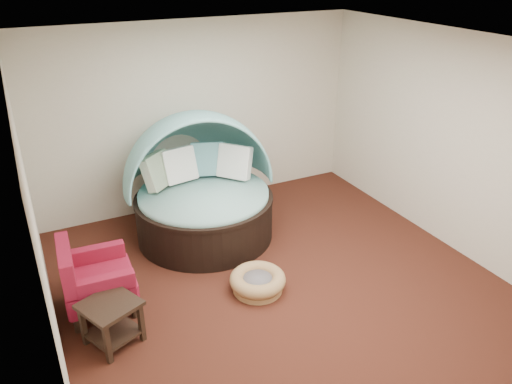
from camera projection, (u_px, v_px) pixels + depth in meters
name	position (u px, v px, depth m)	size (l,w,h in m)	color
floor	(277.00, 281.00, 6.09)	(5.00, 5.00, 0.00)	#461F14
wall_back	(199.00, 116.00, 7.49)	(5.00, 5.00, 0.00)	beige
wall_front	(453.00, 307.00, 3.46)	(5.00, 5.00, 0.00)	beige
wall_left	(36.00, 226.00, 4.48)	(5.00, 5.00, 0.00)	beige
wall_right	(448.00, 141.00, 6.48)	(5.00, 5.00, 0.00)	beige
ceiling	(282.00, 45.00, 4.87)	(5.00, 5.00, 0.00)	white
canopy_daybed	(201.00, 181.00, 6.81)	(2.14, 2.05, 1.74)	black
pet_basket	(258.00, 281.00, 5.87)	(0.72, 0.72, 0.23)	olive
red_armchair	(93.00, 279.00, 5.43)	(0.78, 0.79, 0.87)	black
side_table	(111.00, 317.00, 5.00)	(0.67, 0.67, 0.49)	black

